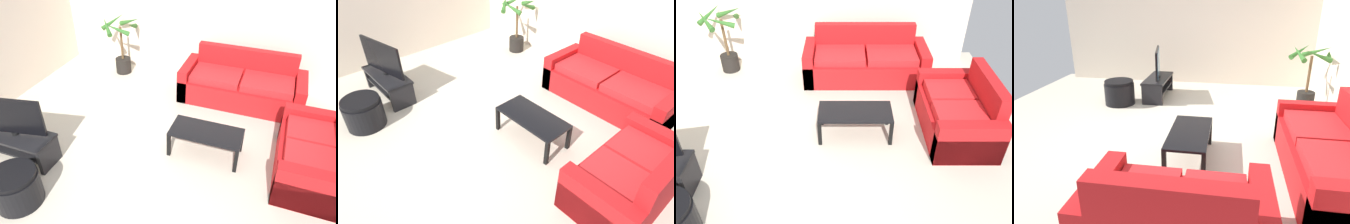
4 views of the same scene
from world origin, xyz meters
TOP-DOWN VIEW (x-y plane):
  - ground_plane at (0.00, 0.00)m, footprint 6.60×6.60m
  - wall_left at (-3.00, 0.00)m, footprint 0.06×6.00m
  - couch_main at (1.02, 2.28)m, footprint 2.18×0.90m
  - couch_loveseat at (2.28, 0.73)m, footprint 0.90×1.52m
  - tv_stand at (-1.71, -0.40)m, footprint 1.10×0.45m
  - tv at (-1.71, -0.40)m, footprint 0.97×0.23m
  - coffee_table at (0.80, 0.63)m, footprint 1.04×0.51m
  - potted_palm at (-1.55, 2.55)m, footprint 0.77×0.81m
  - ottoman at (-1.17, -1.06)m, footprint 0.59×0.59m

SIDE VIEW (x-z plane):
  - ground_plane at x=0.00m, z-range 0.00..0.00m
  - ottoman at x=-1.17m, z-range 0.00..0.47m
  - tv_stand at x=-1.71m, z-range 0.07..0.50m
  - couch_loveseat at x=2.28m, z-range -0.15..0.75m
  - couch_main at x=1.02m, z-range -0.15..0.75m
  - coffee_table at x=0.80m, z-range 0.15..0.56m
  - potted_palm at x=-1.55m, z-range -0.05..1.15m
  - tv at x=-1.71m, z-range 0.44..1.04m
  - wall_left at x=-3.00m, z-range 0.00..2.70m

